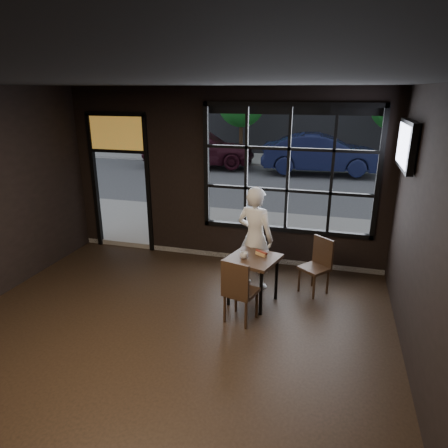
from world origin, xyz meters
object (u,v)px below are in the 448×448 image
(cafe_table, at_px, (253,280))
(navy_car, at_px, (321,154))
(chair_near, at_px, (241,290))
(man, at_px, (255,238))

(cafe_table, height_order, navy_car, navy_car)
(cafe_table, height_order, chair_near, chair_near)
(chair_near, height_order, navy_car, navy_car)
(cafe_table, height_order, man, man)
(cafe_table, distance_m, man, 0.72)
(chair_near, relative_size, man, 0.56)
(navy_car, bearing_deg, chair_near, 172.42)
(chair_near, xyz_separation_m, navy_car, (0.56, 10.83, 0.35))
(cafe_table, bearing_deg, chair_near, -80.36)
(chair_near, bearing_deg, cafe_table, -81.74)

